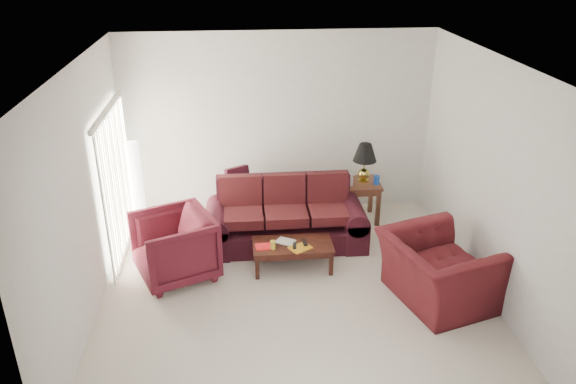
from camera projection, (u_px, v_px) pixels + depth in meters
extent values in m
plane|color=beige|center=(294.00, 290.00, 7.46)|extent=(5.00, 5.00, 0.00)
cube|color=silver|center=(116.00, 184.00, 7.98)|extent=(0.10, 2.00, 2.16)
cube|color=black|center=(238.00, 179.00, 9.02)|extent=(0.44, 0.36, 0.41)
cube|color=silver|center=(348.00, 182.00, 8.87)|extent=(0.16, 0.11, 0.15)
cylinder|color=#1A47AB|center=(377.00, 180.00, 8.95)|extent=(0.11, 0.11, 0.15)
cube|color=#BABABF|center=(349.00, 175.00, 9.13)|extent=(0.17, 0.19, 0.05)
imported|color=#440F19|center=(174.00, 247.00, 7.59)|extent=(1.31, 1.30, 0.92)
imported|color=#400E13|center=(437.00, 271.00, 7.10)|extent=(1.49, 1.60, 0.86)
cube|color=red|center=(265.00, 247.00, 7.72)|extent=(0.26, 0.21, 0.01)
cube|color=beige|center=(286.00, 241.00, 7.85)|extent=(0.31, 0.29, 0.01)
cube|color=#BD8216|center=(300.00, 248.00, 7.69)|extent=(0.35, 0.33, 0.02)
cube|color=black|center=(295.00, 246.00, 7.70)|extent=(0.07, 0.17, 0.02)
cube|color=black|center=(305.00, 242.00, 7.78)|extent=(0.07, 0.18, 0.02)
cylinder|color=gold|center=(273.00, 245.00, 7.65)|extent=(0.07, 0.07, 0.12)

